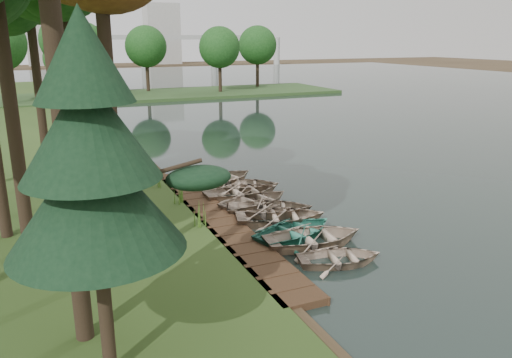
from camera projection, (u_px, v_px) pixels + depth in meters
name	position (u px, v px, depth m)	size (l,w,h in m)	color
ground	(251.00, 219.00, 22.54)	(300.00, 300.00, 0.00)	#3D2F1D
water	(440.00, 116.00, 51.78)	(130.00, 200.00, 0.05)	#1D2824
boardwalk	(217.00, 221.00, 21.88)	(1.60, 16.00, 0.30)	#392516
peninsula	(162.00, 95.00, 69.60)	(50.00, 14.00, 0.45)	#2A451E
far_trees	(135.00, 49.00, 66.61)	(45.60, 5.60, 8.80)	black
bridge	(114.00, 41.00, 131.02)	(95.90, 4.00, 8.60)	#A5A5A0
building_a	(162.00, 34.00, 154.96)	(10.00, 8.00, 18.00)	#A5A5A0
building_b	(41.00, 44.00, 146.60)	(8.00, 8.00, 12.00)	#A5A5A0
rowboat_0	(340.00, 255.00, 17.86)	(2.20, 3.09, 0.64)	tan
rowboat_1	(314.00, 235.00, 19.44)	(2.86, 4.00, 0.83)	tan
rowboat_2	(296.00, 229.00, 20.14)	(2.71, 3.80, 0.79)	#286F59
rowboat_3	(281.00, 215.00, 21.71)	(2.83, 3.96, 0.82)	tan
rowboat_4	(270.00, 207.00, 22.77)	(2.80, 3.92, 0.81)	tan
rowboat_5	(256.00, 199.00, 23.89)	(2.73, 3.82, 0.79)	tan
rowboat_6	(242.00, 190.00, 25.26)	(2.83, 3.96, 0.82)	tan
rowboat_7	(243.00, 184.00, 26.41)	(2.71, 3.79, 0.79)	tan
rowboat_8	(223.00, 177.00, 27.60)	(2.86, 4.00, 0.83)	tan
stored_rowboat	(80.00, 177.00, 26.92)	(2.29, 3.20, 0.66)	tan
tree_6	(28.00, 0.00, 24.47)	(4.36, 4.36, 11.33)	black
pine_tree	(91.00, 159.00, 10.34)	(3.80, 3.80, 8.23)	black
reeds_0	(200.00, 214.00, 20.70)	(0.60, 0.60, 1.06)	#3F661E
reeds_1	(178.00, 192.00, 23.58)	(0.60, 0.60, 1.10)	#3F661E
reeds_2	(99.00, 194.00, 23.55)	(0.60, 0.60, 0.95)	#3F661E
reeds_3	(156.00, 178.00, 26.15)	(0.60, 0.60, 0.99)	#3F661E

